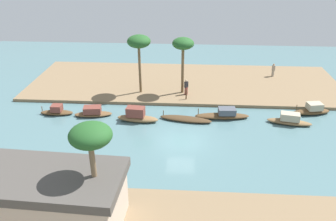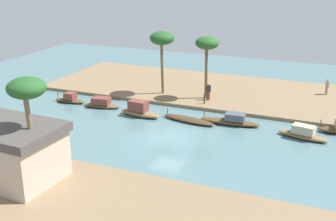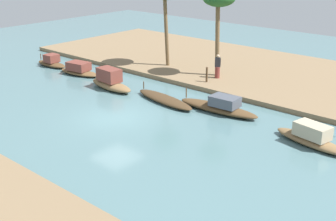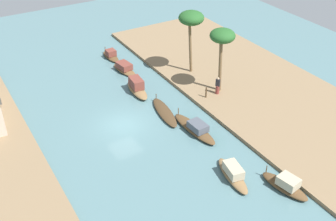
{
  "view_description": "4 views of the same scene",
  "coord_description": "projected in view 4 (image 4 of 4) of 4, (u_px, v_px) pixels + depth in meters",
  "views": [
    {
      "loc": [
        -0.64,
        26.83,
        15.66
      ],
      "look_at": [
        1.38,
        -4.15,
        0.91
      ],
      "focal_mm": 38.36,
      "sensor_mm": 36.0,
      "label": 1
    },
    {
      "loc": [
        -12.88,
        30.53,
        13.65
      ],
      "look_at": [
        1.42,
        -3.36,
        0.97
      ],
      "focal_mm": 47.4,
      "sensor_mm": 36.0,
      "label": 2
    },
    {
      "loc": [
        -18.17,
        16.18,
        9.37
      ],
      "look_at": [
        -2.44,
        -1.79,
        0.54
      ],
      "focal_mm": 48.25,
      "sensor_mm": 36.0,
      "label": 3
    },
    {
      "loc": [
        -27.28,
        11.85,
        20.53
      ],
      "look_at": [
        -1.44,
        -3.56,
        1.08
      ],
      "focal_mm": 45.03,
      "sensor_mm": 36.0,
      "label": 4
    }
  ],
  "objects": [
    {
      "name": "mooring_post",
      "position": [
        206.0,
        92.0,
        38.84
      ],
      "size": [
        0.14,
        0.14,
        1.06
      ],
      "primitive_type": "cylinder",
      "color": "#4C3823",
      "rests_on": "riverbank_left"
    },
    {
      "name": "person_by_mooring",
      "position": [
        218.0,
        87.0,
        39.31
      ],
      "size": [
        0.49,
        0.49,
        1.72
      ],
      "rotation": [
        0.0,
        0.0,
        3.8
      ],
      "color": "brown",
      "rests_on": "riverbank_left"
    },
    {
      "name": "sampan_midstream",
      "position": [
        124.0,
        68.0,
        43.93
      ],
      "size": [
        3.8,
        1.7,
        0.98
      ],
      "rotation": [
        0.0,
        0.0,
        0.14
      ],
      "color": "brown",
      "rests_on": "river_water"
    },
    {
      "name": "sampan_downstream_large",
      "position": [
        195.0,
        128.0,
        34.87
      ],
      "size": [
        5.32,
        1.54,
        1.04
      ],
      "rotation": [
        0.0,
        0.0,
        0.06
      ],
      "color": "brown",
      "rests_on": "river_water"
    },
    {
      "name": "sampan_open_hull",
      "position": [
        111.0,
        55.0,
        46.65
      ],
      "size": [
        3.28,
        1.16,
        1.0
      ],
      "rotation": [
        0.0,
        0.0,
        0.02
      ],
      "color": "brown",
      "rests_on": "river_water"
    },
    {
      "name": "riverbank_left",
      "position": [
        249.0,
        83.0,
        41.74
      ],
      "size": [
        36.47,
        13.15,
        0.32
      ],
      "primitive_type": "cube",
      "color": "#846B4C",
      "rests_on": "ground"
    },
    {
      "name": "sampan_foreground",
      "position": [
        233.0,
        174.0,
        30.06
      ],
      "size": [
        4.21,
        1.84,
        1.12
      ],
      "rotation": [
        0.0,
        0.0,
        -0.19
      ],
      "color": "brown",
      "rests_on": "river_water"
    },
    {
      "name": "palm_tree_left_far",
      "position": [
        191.0,
        19.0,
        40.41
      ],
      "size": [
        2.49,
        2.49,
        6.47
      ],
      "color": "brown",
      "rests_on": "riverbank_left"
    },
    {
      "name": "sampan_near_left_bank",
      "position": [
        137.0,
        87.0,
        40.25
      ],
      "size": [
        4.06,
        1.59,
        1.43
      ],
      "rotation": [
        0.0,
        0.0,
        -0.09
      ],
      "color": "brown",
      "rests_on": "river_water"
    },
    {
      "name": "river_water",
      "position": [
        124.0,
        125.0,
        35.92
      ],
      "size": [
        63.95,
        63.95,
        0.0
      ],
      "primitive_type": "plane",
      "color": "slate",
      "rests_on": "ground"
    },
    {
      "name": "palm_tree_left_near",
      "position": [
        222.0,
        38.0,
        37.32
      ],
      "size": [
        2.31,
        2.31,
        6.21
      ],
      "color": "brown",
      "rests_on": "riverbank_left"
    },
    {
      "name": "sampan_with_tall_canopy",
      "position": [
        286.0,
        185.0,
        29.07
      ],
      "size": [
        3.86,
        1.8,
        1.16
      ],
      "rotation": [
        0.0,
        0.0,
        0.18
      ],
      "color": "brown",
      "rests_on": "river_water"
    },
    {
      "name": "sampan_upstream_small",
      "position": [
        165.0,
        112.0,
        37.23
      ],
      "size": [
        5.15,
        2.01,
        0.85
      ],
      "rotation": [
        0.0,
        0.0,
        -0.17
      ],
      "color": "#47331E",
      "rests_on": "river_water"
    }
  ]
}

